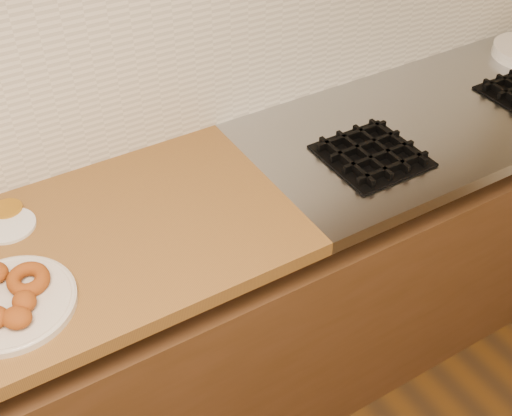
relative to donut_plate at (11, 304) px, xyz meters
The scene contains 10 objects.
wall_back 0.65m from the donut_plate, 63.70° to the left, with size 4.00×0.02×2.70m, color tan.
base_cabinet 0.57m from the donut_plate, 28.72° to the left, with size 3.60×0.60×0.77m, color #52311C.
stovetop 1.37m from the donut_plate, ahead, with size 1.30×0.62×0.04m, color #9EA0A5.
backsplash 0.55m from the donut_plate, 63.04° to the left, with size 3.60×0.02×0.60m, color beige.
burner_grates 1.34m from the donut_plate, ahead, with size 0.91×0.26×0.03m.
donut_plate is the anchor object (origin of this frame).
ring_donut 0.06m from the donut_plate, 28.62° to the left, with size 0.09×0.09×0.03m, color #9E3E0C.
fried_dough_chunks 0.03m from the donut_plate, 164.52° to the right, with size 0.15×0.23×0.05m.
tub_lid 0.27m from the donut_plate, 76.80° to the left, with size 0.13×0.13×0.01m, color silver.
brass_jar_lid 0.33m from the donut_plate, 77.07° to the left, with size 0.08×0.08×0.01m, color #B57B21.
Camera 1 is at (-0.23, 0.52, 1.95)m, focal length 45.00 mm.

